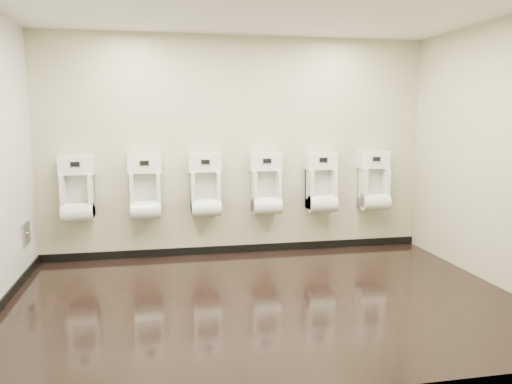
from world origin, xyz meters
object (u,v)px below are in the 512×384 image
Objects in this scene: urinal_2 at (205,190)px; urinal_4 at (321,186)px; urinal_1 at (145,191)px; urinal_3 at (266,188)px; urinal_0 at (77,193)px; urinal_5 at (374,185)px; access_panel at (26,233)px.

urinal_4 is at bearing 0.00° from urinal_2.
urinal_3 is (1.52, 0.00, 0.00)m from urinal_1.
urinal_3 is 1.00× the size of urinal_4.
urinal_0 is 3.81m from urinal_5.
urinal_5 is at bearing 0.00° from urinal_4.
urinal_3 is (0.78, 0.00, 0.00)m from urinal_2.
urinal_2 is 1.00× the size of urinal_5.
urinal_2 is 1.53m from urinal_4.
urinal_3 is 0.75m from urinal_4.
urinal_1 is 1.00× the size of urinal_2.
urinal_3 is at bearing 180.00° from urinal_4.
urinal_5 is at bearing 0.00° from urinal_1.
urinal_1 reaches higher than access_panel.
urinal_2 is 1.00× the size of urinal_4.
urinal_4 is at bearing 6.56° from access_panel.
urinal_2 is at bearing 180.00° from urinal_3.
access_panel is 0.32× the size of urinal_3.
urinal_4 is 1.00× the size of urinal_5.
urinal_0 is at bearing 180.00° from urinal_1.
urinal_1 and urinal_4 have the same top height.
urinal_2 is (0.74, 0.00, 0.00)m from urinal_1.
urinal_2 is at bearing 180.00° from urinal_4.
urinal_4 is at bearing 0.00° from urinal_3.
urinal_1 and urinal_2 have the same top height.
urinal_5 is at bearing 5.45° from access_panel.
urinal_4 is at bearing 0.00° from urinal_0.
urinal_0 and urinal_5 have the same top height.
urinal_3 is at bearing 8.28° from access_panel.
urinal_4 is (3.07, 0.00, 0.00)m from urinal_0.
urinal_1 is (1.31, 0.41, 0.38)m from access_panel.
access_panel is at bearing -140.79° from urinal_0.
urinal_0 is 3.07m from urinal_4.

